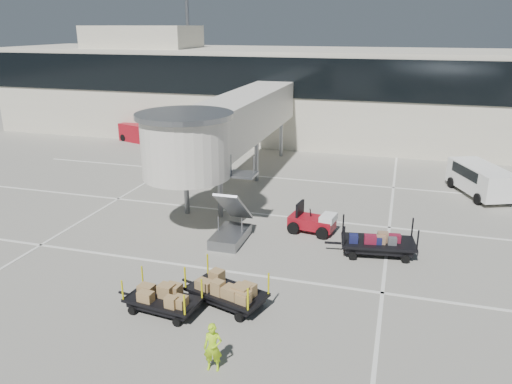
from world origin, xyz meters
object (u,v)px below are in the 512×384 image
(box_cart_near, at_px, (226,289))
(ground_worker, at_px, (213,347))
(box_cart_far, at_px, (159,300))
(belt_loader, at_px, (141,133))
(baggage_tug, at_px, (313,222))
(suitcase_cart, at_px, (378,243))
(minivan, at_px, (479,177))

(box_cart_near, relative_size, ground_worker, 2.38)
(box_cart_near, distance_m, ground_worker, 3.82)
(box_cart_far, relative_size, belt_loader, 0.75)
(baggage_tug, height_order, suitcase_cart, suitcase_cart)
(ground_worker, relative_size, minivan, 0.30)
(suitcase_cart, xyz_separation_m, belt_loader, (-21.97, 17.95, 0.22))
(baggage_tug, relative_size, box_cart_far, 0.73)
(ground_worker, height_order, minivan, minivan)
(suitcase_cart, bearing_deg, baggage_tug, 143.98)
(box_cart_far, xyz_separation_m, ground_worker, (3.06, -2.45, 0.29))
(box_cart_near, relative_size, belt_loader, 0.82)
(baggage_tug, xyz_separation_m, belt_loader, (-18.64, 16.22, 0.24))
(baggage_tug, bearing_deg, minivan, 54.31)
(suitcase_cart, relative_size, ground_worker, 2.64)
(box_cart_near, relative_size, minivan, 0.71)
(suitcase_cart, distance_m, belt_loader, 28.37)
(baggage_tug, xyz_separation_m, suitcase_cart, (3.33, -1.74, 0.01))
(minivan, bearing_deg, belt_loader, 141.99)
(ground_worker, distance_m, minivan, 22.52)
(box_cart_far, bearing_deg, box_cart_near, 37.00)
(baggage_tug, relative_size, box_cart_near, 0.66)
(baggage_tug, height_order, box_cart_far, baggage_tug)
(box_cart_near, xyz_separation_m, box_cart_far, (-2.15, -1.25, -0.10))
(box_cart_far, height_order, minivan, minivan)
(box_cart_far, distance_m, ground_worker, 3.94)
(ground_worker, bearing_deg, belt_loader, 111.73)
(box_cart_near, xyz_separation_m, ground_worker, (0.91, -3.71, 0.19))
(suitcase_cart, height_order, box_cart_near, suitcase_cart)
(baggage_tug, height_order, belt_loader, belt_loader)
(ground_worker, distance_m, belt_loader, 32.81)
(box_cart_near, bearing_deg, box_cart_far, -132.56)
(ground_worker, bearing_deg, box_cart_far, 130.52)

